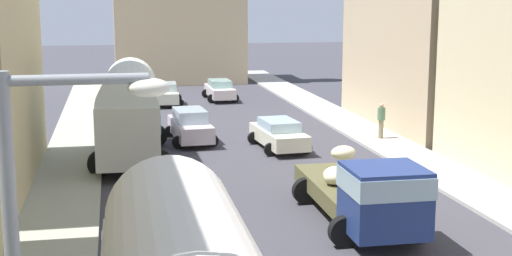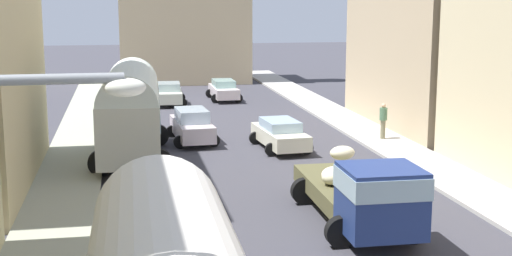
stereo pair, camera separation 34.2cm
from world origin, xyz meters
TOP-DOWN VIEW (x-y plane):
  - ground_plane at (0.00, 27.00)m, footprint 154.00×154.00m
  - sidewalk_left at (-7.25, 27.00)m, footprint 2.50×70.00m
  - sidewalk_right at (7.25, 27.00)m, footprint 2.50×70.00m
  - distant_church at (-0.00, 55.64)m, footprint 10.42×6.65m
  - parked_bus_1 at (-4.78, 27.34)m, footprint 3.53×8.81m
  - cargo_truck_0 at (1.86, 16.29)m, footprint 3.07×7.27m
  - car_0 at (1.99, 28.14)m, footprint 2.44×4.50m
  - car_1 at (1.68, 44.42)m, footprint 2.18×4.28m
  - car_2 at (-1.85, 30.58)m, footprint 2.35×4.49m
  - car_3 at (-2.19, 42.95)m, footprint 2.44×4.00m
  - pedestrian_2 at (7.30, 28.98)m, footprint 0.53×0.53m

SIDE VIEW (x-z plane):
  - ground_plane at x=0.00m, z-range 0.00..0.00m
  - sidewalk_left at x=-7.25m, z-range 0.00..0.14m
  - sidewalk_right at x=7.25m, z-range 0.00..0.14m
  - car_1 at x=1.68m, z-range 0.02..1.40m
  - car_0 at x=1.99m, z-range 0.02..1.40m
  - car_3 at x=-2.19m, z-range 0.01..1.46m
  - car_2 at x=-1.85m, z-range 0.00..1.61m
  - pedestrian_2 at x=7.30m, z-range 0.13..2.00m
  - cargo_truck_0 at x=1.86m, z-range 0.05..2.38m
  - parked_bus_1 at x=-4.78m, z-range 0.21..4.29m
  - distant_church at x=0.00m, z-range -3.18..15.68m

